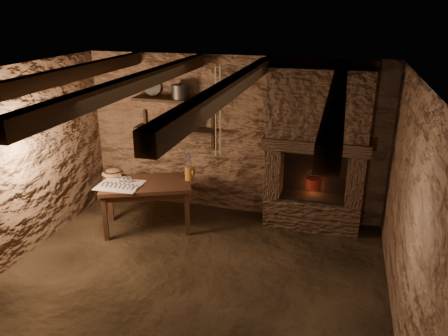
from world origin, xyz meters
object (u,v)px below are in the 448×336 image
(stoneware_jug, at_px, (189,167))
(work_table, at_px, (147,204))
(red_pot, at_px, (314,183))
(wooden_bowl, at_px, (113,173))
(iron_stockpot, at_px, (180,92))

(stoneware_jug, bearing_deg, work_table, -144.06)
(work_table, relative_size, red_pot, 2.63)
(wooden_bowl, xyz_separation_m, iron_stockpot, (0.85, 0.64, 1.11))
(wooden_bowl, bearing_deg, work_table, -11.46)
(red_pot, bearing_deg, stoneware_jug, -167.77)
(red_pot, bearing_deg, iron_stockpot, 176.59)
(work_table, relative_size, iron_stockpot, 5.72)
(iron_stockpot, distance_m, red_pot, 2.32)
(wooden_bowl, xyz_separation_m, red_pot, (2.86, 0.52, -0.04))
(iron_stockpot, bearing_deg, stoneware_jug, -59.60)
(wooden_bowl, height_order, iron_stockpot, iron_stockpot)
(work_table, relative_size, stoneware_jug, 3.19)
(stoneware_jug, height_order, wooden_bowl, stoneware_jug)
(work_table, distance_m, stoneware_jug, 0.81)
(work_table, distance_m, wooden_bowl, 0.70)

